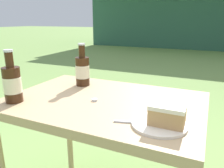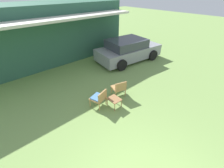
{
  "view_description": "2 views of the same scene",
  "coord_description": "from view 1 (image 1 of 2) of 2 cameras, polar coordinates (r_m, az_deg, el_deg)",
  "views": [
    {
      "loc": [
        0.45,
        -0.89,
        1.1
      ],
      "look_at": [
        0.0,
        0.1,
        0.78
      ],
      "focal_mm": 35.0,
      "sensor_mm": 36.0,
      "label": 1
    },
    {
      "loc": [
        -1.36,
        -0.37,
        4.03
      ],
      "look_at": [
        1.86,
        3.26,
        0.9
      ],
      "focal_mm": 24.0,
      "sensor_mm": 36.0,
      "label": 2
    }
  ],
  "objects": [
    {
      "name": "cola_bottle_far",
      "position": [
        1.1,
        -24.6,
        0.21
      ],
      "size": [
        0.08,
        0.08,
        0.24
      ],
      "color": "#381E0F",
      "rests_on": "patio_table"
    },
    {
      "name": "loose_bottle_cap",
      "position": [
        1.04,
        -4.57,
        -4.15
      ],
      "size": [
        0.03,
        0.03,
        0.01
      ],
      "color": "silver",
      "rests_on": "patio_table"
    },
    {
      "name": "patio_table",
      "position": [
        1.09,
        -2.2,
        -7.8
      ],
      "size": [
        0.93,
        0.64,
        0.73
      ],
      "color": "tan",
      "rests_on": "ground_plane"
    },
    {
      "name": "cola_bottle_near",
      "position": [
        1.27,
        -7.73,
        3.62
      ],
      "size": [
        0.08,
        0.08,
        0.24
      ],
      "color": "#381E0F",
      "rests_on": "patio_table"
    },
    {
      "name": "fork",
      "position": [
        0.83,
        7.12,
        -10.05
      ],
      "size": [
        0.19,
        0.06,
        0.01
      ],
      "color": "silver",
      "rests_on": "patio_table"
    },
    {
      "name": "cake_on_plate",
      "position": [
        0.81,
        13.47,
        -8.65
      ],
      "size": [
        0.2,
        0.2,
        0.08
      ],
      "color": "silver",
      "rests_on": "patio_table"
    }
  ]
}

